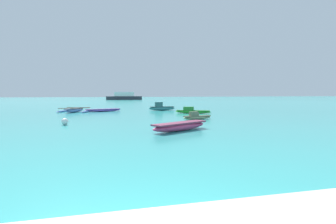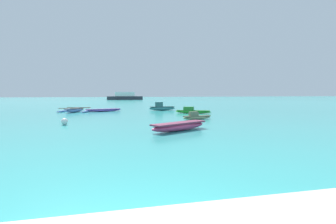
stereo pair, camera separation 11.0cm
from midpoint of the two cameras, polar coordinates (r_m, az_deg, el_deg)
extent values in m
ellipsoid|color=green|center=(26.70, 5.35, 0.04)|extent=(3.53, 2.23, 0.32)
cube|color=#26772B|center=(26.69, 5.36, 0.30)|extent=(3.26, 2.07, 0.08)
cube|color=#26772B|center=(26.75, 4.39, 0.78)|extent=(1.15, 0.94, 0.35)
ellipsoid|color=#8D5CD8|center=(30.09, -14.07, 0.40)|extent=(4.10, 1.74, 0.31)
cube|color=#5A3F84|center=(30.08, -14.08, 0.61)|extent=(3.78, 1.63, 0.08)
ellipsoid|color=teal|center=(31.03, -1.42, 0.79)|extent=(3.13, 0.55, 0.47)
cube|color=#2F595B|center=(31.01, -1.43, 1.15)|extent=(2.88, 0.52, 0.08)
cube|color=#2F595B|center=(30.92, -2.14, 1.70)|extent=(0.88, 0.45, 0.52)
ellipsoid|color=tan|center=(20.86, 6.22, -1.19)|extent=(2.50, 0.94, 0.30)
cube|color=#64664E|center=(20.85, 6.22, -0.90)|extent=(2.30, 0.89, 0.08)
cube|color=#64664E|center=(20.68, 5.50, -0.37)|extent=(0.75, 0.54, 0.32)
ellipsoid|color=#6889CF|center=(29.89, -19.76, 0.37)|extent=(1.96, 3.45, 0.43)
cube|color=#46587F|center=(29.88, -19.76, 0.71)|extent=(1.82, 3.18, 0.08)
cylinder|color=brown|center=(30.57, -19.00, 0.91)|extent=(2.59, 1.23, 0.07)
cylinder|color=brown|center=(29.20, -20.57, 0.72)|extent=(2.59, 1.23, 0.07)
ellipsoid|color=#6889CF|center=(30.64, -22.01, 0.18)|extent=(1.21, 2.32, 0.20)
ellipsoid|color=#6889CF|center=(29.21, -17.37, 0.11)|extent=(1.21, 2.32, 0.20)
ellipsoid|color=#CE4171|center=(14.66, 2.42, -3.17)|extent=(3.83, 2.63, 0.46)
cube|color=#7E304B|center=(14.63, 2.42, -2.42)|extent=(3.54, 2.45, 0.08)
sphere|color=white|center=(18.41, -21.70, -1.96)|extent=(0.45, 0.45, 0.45)
cube|color=#2D333D|center=(76.83, -9.60, 3.03)|extent=(10.12, 2.23, 1.01)
cube|color=white|center=(76.82, -9.61, 3.85)|extent=(5.56, 1.89, 1.21)
camera|label=1|loc=(0.05, -90.12, -0.01)|focal=28.00mm
camera|label=2|loc=(0.05, 89.88, 0.01)|focal=28.00mm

